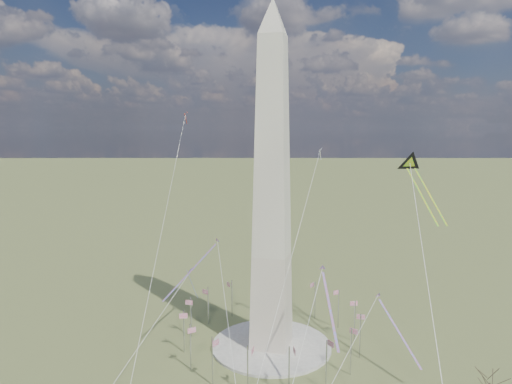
# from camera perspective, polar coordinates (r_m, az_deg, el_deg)

# --- Properties ---
(ground) EXTENTS (2000.00, 2000.00, 0.00)m
(ground) POSITION_cam_1_polar(r_m,az_deg,el_deg) (145.49, 1.93, -18.76)
(ground) COLOR #546030
(ground) RESTS_ON ground
(plaza) EXTENTS (36.00, 36.00, 0.80)m
(plaza) POSITION_cam_1_polar(r_m,az_deg,el_deg) (145.31, 1.93, -18.62)
(plaza) COLOR beige
(plaza) RESTS_ON ground
(washington_monument) EXTENTS (15.56, 15.56, 100.00)m
(washington_monument) POSITION_cam_1_polar(r_m,az_deg,el_deg) (131.08, 2.02, 0.31)
(washington_monument) COLOR beige
(washington_monument) RESTS_ON plaza
(flagpole_ring) EXTENTS (54.40, 54.40, 13.00)m
(flagpole_ring) POSITION_cam_1_polar(r_m,az_deg,el_deg) (142.36, 1.94, -16.14)
(flagpole_ring) COLOR #BBBCC2
(flagpole_ring) RESTS_ON ground
(tree_near) EXTENTS (7.48, 7.48, 13.08)m
(tree_near) POSITION_cam_1_polar(r_m,az_deg,el_deg) (122.42, 27.19, -20.24)
(tree_near) COLOR #402C26
(tree_near) RESTS_ON ground
(kite_delta_black) EXTENTS (12.88, 21.51, 17.70)m
(kite_delta_black) POSITION_cam_1_polar(r_m,az_deg,el_deg) (136.23, 18.86, 3.04)
(kite_delta_black) COLOR black
(kite_delta_black) RESTS_ON ground
(kite_diamond_purple) EXTENTS (2.49, 3.57, 10.48)m
(kite_diamond_purple) POSITION_cam_1_polar(r_m,az_deg,el_deg) (141.71, -8.03, -9.99)
(kite_diamond_purple) COLOR navy
(kite_diamond_purple) RESTS_ON ground
(kite_streamer_left) EXTENTS (7.29, 19.67, 13.91)m
(kite_streamer_left) POSITION_cam_1_polar(r_m,az_deg,el_deg) (115.26, 8.95, -12.69)
(kite_streamer_left) COLOR red
(kite_streamer_left) RESTS_ON ground
(kite_streamer_mid) EXTENTS (11.30, 19.86, 14.95)m
(kite_streamer_mid) POSITION_cam_1_polar(r_m,az_deg,el_deg) (140.74, -7.09, -8.56)
(kite_streamer_mid) COLOR red
(kite_streamer_mid) RESTS_ON ground
(kite_streamer_right) EXTENTS (12.22, 16.81, 13.50)m
(kite_streamer_right) POSITION_cam_1_polar(r_m,az_deg,el_deg) (134.27, 16.69, -15.15)
(kite_streamer_right) COLOR red
(kite_streamer_right) RESTS_ON ground
(kite_small_red) EXTENTS (1.46, 1.75, 4.66)m
(kite_small_red) POSITION_cam_1_polar(r_m,az_deg,el_deg) (178.49, -8.78, 9.51)
(kite_small_red) COLOR red
(kite_small_red) RESTS_ON ground
(kite_small_white) EXTENTS (1.13, 1.91, 4.55)m
(kite_small_white) POSITION_cam_1_polar(r_m,az_deg,el_deg) (169.39, 8.05, 5.08)
(kite_small_white) COLOR white
(kite_small_white) RESTS_ON ground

